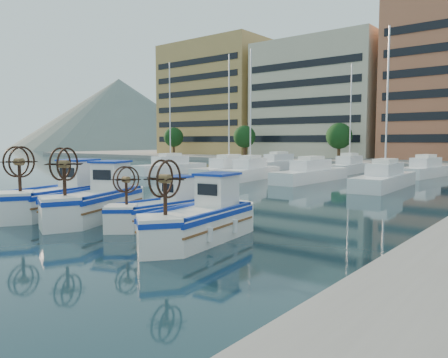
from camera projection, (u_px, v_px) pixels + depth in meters
ground at (102, 228)px, 17.14m from camera, size 300.00×300.00×0.00m
hill_west at (120, 149)px, 189.86m from camera, size 180.00×180.00×60.00m
yacht_marina at (343, 172)px, 40.39m from camera, size 40.20×23.18×11.50m
fishing_boat_a at (61, 195)px, 20.48m from camera, size 3.17×5.31×3.22m
fishing_boat_b at (97, 199)px, 19.22m from camera, size 3.75×5.29×3.19m
fishing_boat_c at (161, 208)px, 17.91m from camera, size 1.88×4.03×2.48m
fishing_boat_d at (201, 217)px, 15.07m from camera, size 2.47×4.72×2.87m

